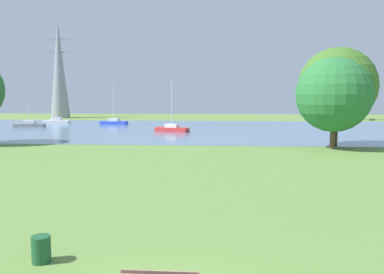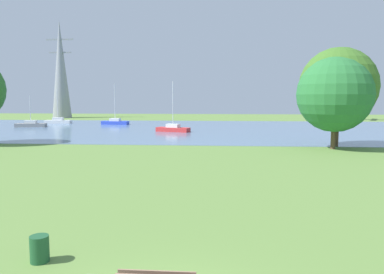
{
  "view_description": "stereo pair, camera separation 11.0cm",
  "coord_description": "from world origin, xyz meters",
  "px_view_note": "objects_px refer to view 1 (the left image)",
  "views": [
    {
      "loc": [
        1.34,
        -8.03,
        4.91
      ],
      "look_at": [
        -0.35,
        14.69,
        2.5
      ],
      "focal_mm": 35.43,
      "sensor_mm": 36.0,
      "label": 1
    },
    {
      "loc": [
        1.45,
        -8.03,
        4.91
      ],
      "look_at": [
        -0.35,
        14.69,
        2.5
      ],
      "focal_mm": 35.43,
      "sensor_mm": 36.0,
      "label": 2
    }
  ],
  "objects_px": {
    "tree_mid_shore": "(337,86)",
    "electricity_pylon": "(59,69)",
    "litter_bin": "(41,249)",
    "tree_east_far": "(334,95)",
    "sailboat_gray": "(29,124)",
    "sailboat_red": "(172,129)",
    "sailboat_white": "(57,121)",
    "sailboat_blue": "(114,122)"
  },
  "relations": [
    {
      "from": "sailboat_gray",
      "to": "tree_mid_shore",
      "type": "xyz_separation_m",
      "value": [
        42.6,
        -21.4,
        5.52
      ]
    },
    {
      "from": "sailboat_red",
      "to": "litter_bin",
      "type": "bearing_deg",
      "value": -87.96
    },
    {
      "from": "sailboat_blue",
      "to": "tree_mid_shore",
      "type": "bearing_deg",
      "value": -42.84
    },
    {
      "from": "litter_bin",
      "to": "tree_east_far",
      "type": "bearing_deg",
      "value": 58.61
    },
    {
      "from": "sailboat_red",
      "to": "sailboat_white",
      "type": "distance_m",
      "value": 28.04
    },
    {
      "from": "sailboat_gray",
      "to": "tree_mid_shore",
      "type": "height_order",
      "value": "tree_mid_shore"
    },
    {
      "from": "litter_bin",
      "to": "electricity_pylon",
      "type": "xyz_separation_m",
      "value": [
        -32.5,
        76.87,
        11.05
      ]
    },
    {
      "from": "sailboat_blue",
      "to": "tree_mid_shore",
      "type": "relative_size",
      "value": 0.75
    },
    {
      "from": "litter_bin",
      "to": "sailboat_white",
      "type": "height_order",
      "value": "sailboat_white"
    },
    {
      "from": "sailboat_red",
      "to": "tree_mid_shore",
      "type": "height_order",
      "value": "tree_mid_shore"
    },
    {
      "from": "sailboat_white",
      "to": "tree_east_far",
      "type": "relative_size",
      "value": 0.74
    },
    {
      "from": "sailboat_gray",
      "to": "sailboat_white",
      "type": "xyz_separation_m",
      "value": [
        0.8,
        8.6,
        0.01
      ]
    },
    {
      "from": "sailboat_gray",
      "to": "sailboat_white",
      "type": "distance_m",
      "value": 8.63
    },
    {
      "from": "sailboat_red",
      "to": "sailboat_white",
      "type": "xyz_separation_m",
      "value": [
        -23.58,
        15.17,
        -0.01
      ]
    },
    {
      "from": "litter_bin",
      "to": "sailboat_red",
      "type": "height_order",
      "value": "sailboat_red"
    },
    {
      "from": "sailboat_white",
      "to": "tree_east_far",
      "type": "xyz_separation_m",
      "value": [
        41.03,
        -31.68,
        4.69
      ]
    },
    {
      "from": "litter_bin",
      "to": "tree_east_far",
      "type": "relative_size",
      "value": 0.09
    },
    {
      "from": "sailboat_blue",
      "to": "sailboat_white",
      "type": "relative_size",
      "value": 1.13
    },
    {
      "from": "sailboat_gray",
      "to": "sailboat_blue",
      "type": "xyz_separation_m",
      "value": [
        12.17,
        6.82,
        0.02
      ]
    },
    {
      "from": "litter_bin",
      "to": "sailboat_blue",
      "type": "distance_m",
      "value": 57.68
    },
    {
      "from": "sailboat_red",
      "to": "tree_east_far",
      "type": "height_order",
      "value": "tree_east_far"
    },
    {
      "from": "sailboat_red",
      "to": "tree_mid_shore",
      "type": "xyz_separation_m",
      "value": [
        18.23,
        -14.83,
        5.5
      ]
    },
    {
      "from": "sailboat_blue",
      "to": "tree_mid_shore",
      "type": "xyz_separation_m",
      "value": [
        30.43,
        -28.22,
        5.49
      ]
    },
    {
      "from": "litter_bin",
      "to": "tree_mid_shore",
      "type": "distance_m",
      "value": 32.92
    },
    {
      "from": "sailboat_blue",
      "to": "sailboat_white",
      "type": "height_order",
      "value": "sailboat_blue"
    },
    {
      "from": "tree_mid_shore",
      "to": "sailboat_red",
      "type": "bearing_deg",
      "value": 140.87
    },
    {
      "from": "sailboat_red",
      "to": "sailboat_gray",
      "type": "relative_size",
      "value": 1.37
    },
    {
      "from": "litter_bin",
      "to": "sailboat_red",
      "type": "bearing_deg",
      "value": 92.04
    },
    {
      "from": "tree_east_far",
      "to": "electricity_pylon",
      "type": "distance_m",
      "value": 70.43
    },
    {
      "from": "litter_bin",
      "to": "sailboat_blue",
      "type": "xyz_separation_m",
      "value": [
        -13.72,
        56.03,
        0.07
      ]
    },
    {
      "from": "tree_mid_shore",
      "to": "electricity_pylon",
      "type": "bearing_deg",
      "value": 135.09
    },
    {
      "from": "litter_bin",
      "to": "tree_mid_shore",
      "type": "xyz_separation_m",
      "value": [
        16.71,
        27.81,
        5.56
      ]
    },
    {
      "from": "tree_east_far",
      "to": "sailboat_blue",
      "type": "bearing_deg",
      "value": 134.76
    },
    {
      "from": "sailboat_red",
      "to": "sailboat_white",
      "type": "relative_size",
      "value": 1.09
    },
    {
      "from": "sailboat_red",
      "to": "sailboat_gray",
      "type": "xyz_separation_m",
      "value": [
        -24.38,
        6.57,
        -0.02
      ]
    },
    {
      "from": "sailboat_white",
      "to": "tree_east_far",
      "type": "distance_m",
      "value": 52.05
    },
    {
      "from": "sailboat_gray",
      "to": "electricity_pylon",
      "type": "xyz_separation_m",
      "value": [
        -6.61,
        27.66,
        11.0
      ]
    },
    {
      "from": "sailboat_gray",
      "to": "litter_bin",
      "type": "bearing_deg",
      "value": -62.25
    },
    {
      "from": "sailboat_red",
      "to": "tree_mid_shore",
      "type": "relative_size",
      "value": 0.73
    },
    {
      "from": "tree_east_far",
      "to": "tree_mid_shore",
      "type": "distance_m",
      "value": 2.03
    },
    {
      "from": "sailboat_red",
      "to": "sailboat_white",
      "type": "height_order",
      "value": "sailboat_red"
    },
    {
      "from": "sailboat_blue",
      "to": "sailboat_white",
      "type": "bearing_deg",
      "value": 171.11
    }
  ]
}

